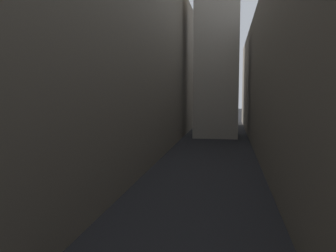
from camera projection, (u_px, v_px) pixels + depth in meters
ground_plane at (207, 163)px, 37.22m from camera, size 264.00×264.00×0.00m
building_block_left at (105, 51)px, 40.08m from camera, size 13.01×108.00×24.70m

